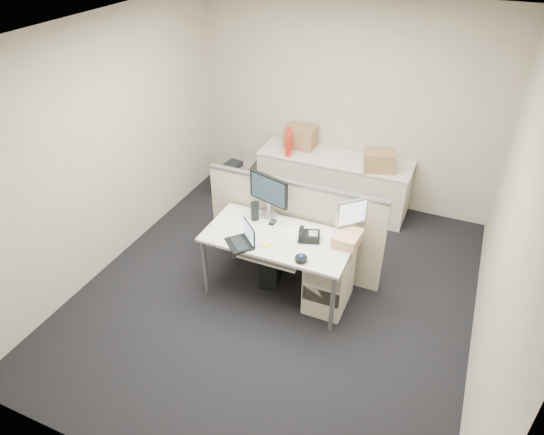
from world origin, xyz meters
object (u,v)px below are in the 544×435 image
at_px(laptop, 239,236).
at_px(desk_phone, 309,236).
at_px(monitor_main, 269,196).
at_px(desk, 278,242).

bearing_deg(laptop, desk_phone, 74.38).
relative_size(monitor_main, desk_phone, 2.26).
distance_m(desk, desk_phone, 0.33).
bearing_deg(desk_phone, desk, 177.18).
xyz_separation_m(monitor_main, laptop, (-0.05, -0.60, -0.13)).
relative_size(desk, monitor_main, 3.11).
height_order(desk, monitor_main, monitor_main).
bearing_deg(desk, desk_phone, 14.93).
distance_m(laptop, desk_phone, 0.70).
bearing_deg(desk_phone, monitor_main, 138.53).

